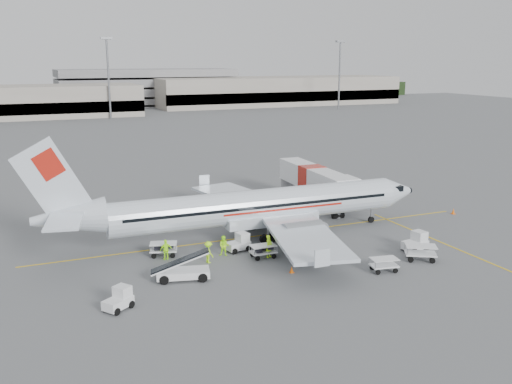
% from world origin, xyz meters
% --- Properties ---
extents(ground, '(360.00, 360.00, 0.00)m').
position_xyz_m(ground, '(0.00, 0.00, 0.00)').
color(ground, '#56595B').
extents(stripe_lead, '(44.00, 0.20, 0.01)m').
position_xyz_m(stripe_lead, '(0.00, 0.00, 0.01)').
color(stripe_lead, yellow).
rests_on(stripe_lead, ground).
extents(stripe_cross, '(0.20, 20.00, 0.01)m').
position_xyz_m(stripe_cross, '(14.00, -8.00, 0.01)').
color(stripe_cross, yellow).
rests_on(stripe_cross, ground).
extents(terminal_east, '(90.00, 26.00, 10.00)m').
position_xyz_m(terminal_east, '(70.00, 145.00, 5.00)').
color(terminal_east, gray).
rests_on(terminal_east, ground).
extents(parking_garage, '(62.00, 24.00, 14.00)m').
position_xyz_m(parking_garage, '(25.00, 160.00, 7.00)').
color(parking_garage, slate).
rests_on(parking_garage, ground).
extents(treeline, '(300.00, 3.00, 6.00)m').
position_xyz_m(treeline, '(0.00, 175.00, 3.00)').
color(treeline, black).
rests_on(treeline, ground).
extents(mast_center, '(3.20, 1.20, 22.00)m').
position_xyz_m(mast_center, '(5.00, 118.00, 11.00)').
color(mast_center, slate).
rests_on(mast_center, ground).
extents(mast_east, '(3.20, 1.20, 22.00)m').
position_xyz_m(mast_east, '(80.00, 118.00, 11.00)').
color(mast_east, slate).
rests_on(mast_east, ground).
extents(aircraft, '(37.56, 29.74, 10.19)m').
position_xyz_m(aircraft, '(-0.65, -0.16, 5.10)').
color(aircraft, silver).
rests_on(aircraft, ground).
extents(jet_bridge, '(3.89, 17.33, 4.52)m').
position_xyz_m(jet_bridge, '(9.78, 8.53, 2.26)').
color(jet_bridge, white).
rests_on(jet_bridge, ground).
extents(belt_loader, '(5.64, 3.24, 2.88)m').
position_xyz_m(belt_loader, '(-10.27, -7.82, 1.44)').
color(belt_loader, white).
rests_on(belt_loader, ground).
extents(tug_fore, '(2.37, 1.58, 1.70)m').
position_xyz_m(tug_fore, '(10.26, -9.36, 0.85)').
color(tug_fore, white).
rests_on(tug_fore, ground).
extents(tug_mid, '(2.23, 1.53, 1.58)m').
position_xyz_m(tug_mid, '(-4.00, -3.30, 0.79)').
color(tug_mid, white).
rests_on(tug_mid, ground).
extents(tug_aft, '(2.27, 2.07, 1.53)m').
position_xyz_m(tug_aft, '(-15.79, -11.30, 0.77)').
color(tug_aft, white).
rests_on(tug_aft, ground).
extents(cart_loaded_a, '(2.16, 1.29, 1.12)m').
position_xyz_m(cart_loaded_a, '(-2.68, -5.75, 0.56)').
color(cart_loaded_a, white).
rests_on(cart_loaded_a, ground).
extents(cart_loaded_b, '(2.56, 1.97, 1.18)m').
position_xyz_m(cart_loaded_b, '(-10.30, -2.00, 0.59)').
color(cart_loaded_b, white).
rests_on(cart_loaded_b, ground).
extents(cart_empty_a, '(2.31, 1.60, 1.11)m').
position_xyz_m(cart_empty_a, '(4.77, -12.47, 0.55)').
color(cart_empty_a, white).
rests_on(cart_empty_a, ground).
extents(cart_empty_b, '(2.91, 2.54, 1.31)m').
position_xyz_m(cart_empty_b, '(9.11, -11.53, 0.65)').
color(cart_empty_b, white).
rests_on(cart_empty_b, ground).
extents(cone_nose, '(0.39, 0.39, 0.64)m').
position_xyz_m(cone_nose, '(21.95, -1.16, 0.32)').
color(cone_nose, '#FA6107').
rests_on(cone_nose, ground).
extents(cone_port, '(0.35, 0.35, 0.58)m').
position_xyz_m(cone_port, '(-1.37, 10.33, 0.29)').
color(cone_port, '#FA6107').
rests_on(cone_port, ground).
extents(cone_stbd, '(0.33, 0.33, 0.54)m').
position_xyz_m(cone_stbd, '(-2.03, -9.82, 0.27)').
color(cone_stbd, '#FA6107').
rests_on(cone_stbd, ground).
extents(crew_a, '(0.84, 0.78, 1.93)m').
position_xyz_m(crew_a, '(-2.17, -5.80, 0.96)').
color(crew_a, '#A9F116').
rests_on(crew_a, ground).
extents(crew_b, '(1.08, 1.02, 1.77)m').
position_xyz_m(crew_b, '(-5.55, -4.00, 0.88)').
color(crew_b, '#A9F116').
rests_on(crew_b, ground).
extents(crew_c, '(0.97, 1.32, 1.83)m').
position_xyz_m(crew_c, '(-7.31, -5.09, 0.92)').
color(crew_c, '#A9F116').
rests_on(crew_c, ground).
extents(crew_d, '(1.03, 0.44, 1.74)m').
position_xyz_m(crew_d, '(-10.33, -2.98, 0.87)').
color(crew_d, '#A9F116').
rests_on(crew_d, ground).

